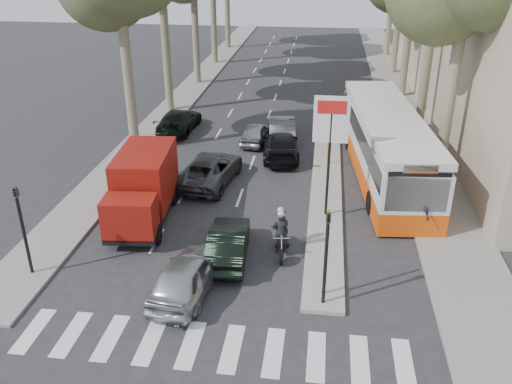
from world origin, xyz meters
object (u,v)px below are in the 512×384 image
dark_hatchback (228,243)px  motorcycle (280,231)px  red_truck (143,187)px  city_bus (386,144)px  silver_hatchback (187,275)px

dark_hatchback → motorcycle: bearing=-161.5°
dark_hatchback → red_truck: size_ratio=0.71×
city_bus → motorcycle: city_bus is taller
motorcycle → red_truck: bearing=155.8°
silver_hatchback → red_truck: 6.13m
city_bus → motorcycle: (-4.73, -8.08, -0.96)m
dark_hatchback → motorcycle: size_ratio=1.84×
silver_hatchback → motorcycle: 4.43m
red_truck → city_bus: (10.93, 6.19, 0.23)m
city_bus → motorcycle: 9.41m
dark_hatchback → city_bus: bearing=-131.2°
red_truck → motorcycle: 6.52m
silver_hatchback → dark_hatchback: (1.03, 2.44, -0.05)m
motorcycle → city_bus: bearing=52.4°
dark_hatchback → silver_hatchback: bearing=62.9°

